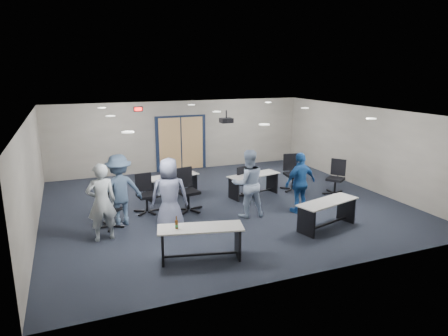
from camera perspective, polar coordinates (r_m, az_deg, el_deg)
name	(u,v)px	position (r m, az deg, el deg)	size (l,w,h in m)	color
floor	(223,204)	(11.83, -0.12, -5.15)	(10.00, 10.00, 0.00)	black
back_wall	(181,136)	(15.66, -6.21, 4.59)	(10.00, 0.04, 2.70)	gray
front_wall	(312,209)	(7.62, 12.48, -5.70)	(10.00, 0.04, 2.70)	gray
left_wall	(32,176)	(10.74, -25.79, -1.05)	(0.04, 9.00, 2.70)	gray
right_wall	(363,147)	(14.05, 19.22, 2.82)	(0.04, 9.00, 2.70)	gray
ceiling	(223,112)	(11.25, -0.13, 7.97)	(10.00, 9.00, 0.04)	silver
double_door	(181,144)	(15.68, -6.15, 3.49)	(2.00, 0.07, 2.20)	#101A31
exit_sign	(138,109)	(15.12, -12.17, 8.23)	(0.32, 0.07, 0.18)	black
ceiling_projector	(226,120)	(11.85, 0.34, 6.83)	(0.35, 0.32, 0.37)	black
ceiling_can_lights	(220,112)	(11.48, -0.59, 7.94)	(6.24, 5.74, 0.02)	silver
table_front_left	(200,237)	(8.39, -3.41, -9.82)	(1.85, 0.98, 0.98)	#ACAAA3
table_front_right	(327,210)	(10.28, 14.54, -5.78)	(1.82, 1.02, 0.70)	#ACAAA3
table_back_left	(172,182)	(12.45, -7.46, -2.04)	(1.77, 0.95, 0.80)	#ACAAA3
table_back_right	(254,181)	(12.50, 4.25, -1.88)	(1.78, 0.90, 0.69)	#ACAAA3
chair_back_a	(146,194)	(11.17, -11.02, -3.67)	(0.68, 0.68, 1.08)	black
chair_back_b	(188,190)	(11.13, -5.14, -3.20)	(0.76, 0.76, 1.20)	black
chair_back_c	(246,182)	(12.37, 3.17, -2.06)	(0.59, 0.59, 0.93)	black
chair_back_d	(293,173)	(13.17, 9.85, -0.69)	(0.74, 0.74, 1.18)	black
chair_loose_left	(109,208)	(10.37, -16.05, -5.49)	(0.65, 0.65, 1.03)	black
chair_loose_right	(336,178)	(13.04, 15.64, -1.33)	(0.70, 0.70, 1.11)	black
person_gray	(102,202)	(9.56, -17.09, -4.71)	(0.67, 0.44, 1.83)	#9AA4A8
person_plaid	(169,195)	(9.75, -7.80, -3.83)	(0.89, 0.58, 1.83)	slate
person_lightblue	(248,183)	(10.63, 3.45, -2.22)	(0.89, 0.69, 1.83)	#9DB2D0
person_navy	(300,183)	(11.14, 10.84, -2.08)	(0.99, 0.41, 1.69)	navy
person_back	(119,190)	(10.37, -14.72, -3.09)	(1.18, 0.68, 1.83)	#3D526E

